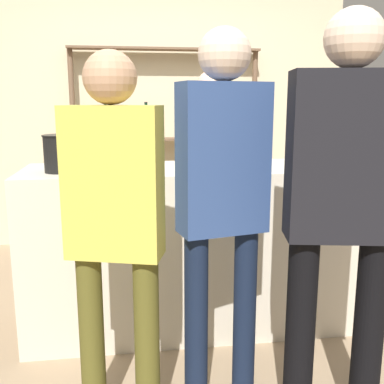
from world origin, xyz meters
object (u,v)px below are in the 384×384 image
Objects in this scene: counter_bottle_0 at (225,140)px; counter_bottle_2 at (132,150)px; customer_left at (115,214)px; counter_bottle_3 at (313,146)px; cork_jar at (262,154)px; counter_bottle_1 at (330,143)px; ice_bucket at (60,153)px; customer_center at (223,188)px; server_behind_counter at (210,158)px; customer_right at (344,194)px; counter_bottle_4 at (241,145)px.

counter_bottle_2 is at bearing -150.88° from counter_bottle_0.
counter_bottle_2 is at bearing 9.99° from customer_left.
customer_left is at bearing -145.93° from counter_bottle_3.
counter_bottle_3 is 2.52× the size of cork_jar.
counter_bottle_0 is 1.05× the size of counter_bottle_1.
ice_bucket is 0.12× the size of customer_center.
customer_right reaches higher than server_behind_counter.
counter_bottle_4 is at bearing 20.97° from customer_right.
counter_bottle_1 is at bearing -16.89° from counter_bottle_0.
counter_bottle_1 is 0.97m from server_behind_counter.
counter_bottle_0 is 0.22× the size of customer_center.
counter_bottle_2 is at bearing 55.47° from customer_right.
customer_right is 1.03× the size of customer_center.
customer_right reaches higher than counter_bottle_4.
ice_bucket is 1.58× the size of cork_jar.
counter_bottle_4 is 0.75m from server_behind_counter.
counter_bottle_1 is 2.67× the size of cork_jar.
customer_left reaches higher than counter_bottle_3.
ice_bucket is 0.13× the size of server_behind_counter.
counter_bottle_0 is at bearing -3.26° from server_behind_counter.
customer_center is at bearing -117.97° from cork_jar.
server_behind_counter is (-0.20, 0.69, -0.10)m from cork_jar.
counter_bottle_1 reaches higher than cork_jar.
server_behind_counter reaches higher than ice_bucket.
counter_bottle_0 is at bearing 29.12° from counter_bottle_2.
counter_bottle_0 reaches higher than counter_bottle_4.
counter_bottle_4 is 0.17m from cork_jar.
customer_center is at bearing -103.03° from counter_bottle_0.
counter_bottle_0 is 1.23m from customer_right.
cork_jar is at bearing 175.57° from counter_bottle_1.
customer_right is (-0.26, -0.93, -0.10)m from counter_bottle_3.
cork_jar is 1.28m from customer_left.
counter_bottle_4 is 1.55× the size of ice_bucket.
customer_right is at bearing -80.06° from counter_bottle_4.
cork_jar is (-0.29, 0.11, -0.06)m from counter_bottle_3.
customer_left is at bearing 92.91° from customer_right.
customer_right reaches higher than customer_left.
server_behind_counter is at bearing 106.30° from cork_jar.
customer_center reaches higher than ice_bucket.
counter_bottle_1 is 0.22× the size of customer_left.
counter_bottle_0 is 0.56m from counter_bottle_3.
server_behind_counter is (1.01, 0.81, -0.14)m from ice_bucket.
ice_bucket is at bearing -174.02° from cork_jar.
customer_center reaches higher than cork_jar.
customer_left is (-0.08, -0.73, -0.19)m from counter_bottle_2.
customer_left is 0.94× the size of customer_center.
server_behind_counter reaches higher than counter_bottle_2.
server_behind_counter is (-0.49, 0.79, -0.17)m from counter_bottle_3.
ice_bucket is (-1.64, -0.09, -0.03)m from counter_bottle_1.
customer_center reaches higher than counter_bottle_4.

